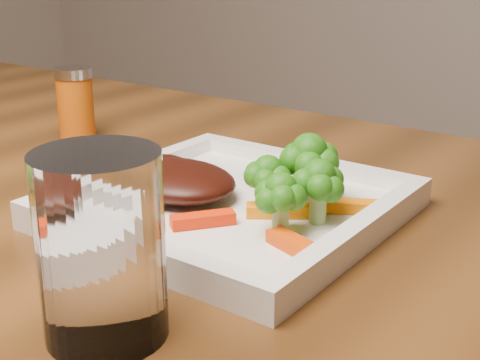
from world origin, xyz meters
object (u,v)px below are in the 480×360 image
Objects in this scene: plate at (231,210)px; drinking_glass at (102,247)px; spice_shaker at (76,105)px; steak at (177,180)px.

drinking_glass is at bearing -75.44° from plate.
spice_shaker reaches higher than plate.
drinking_glass is at bearing -38.82° from spice_shaker.
spice_shaker is at bearing 158.82° from steak.
spice_shaker is 0.77× the size of drinking_glass.
drinking_glass is (0.36, -0.29, 0.01)m from spice_shaker.
steak is 0.27m from spice_shaker.
spice_shaker is (-0.30, 0.08, 0.04)m from plate.
spice_shaker is at bearing 164.33° from plate.
plate is 2.25× the size of drinking_glass.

